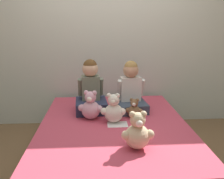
# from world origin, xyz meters

# --- Properties ---
(ground_plane) EXTENTS (14.00, 14.00, 0.00)m
(ground_plane) POSITION_xyz_m (0.00, 0.00, 0.00)
(ground_plane) COLOR brown
(wall_behind_bed) EXTENTS (8.00, 0.06, 2.50)m
(wall_behind_bed) POSITION_xyz_m (0.00, 1.06, 1.25)
(wall_behind_bed) COLOR beige
(wall_behind_bed) RESTS_ON ground_plane
(bed) EXTENTS (1.55, 1.93, 0.42)m
(bed) POSITION_xyz_m (0.00, 0.00, 0.21)
(bed) COLOR #473828
(bed) RESTS_ON ground_plane
(child_on_left) EXTENTS (0.39, 0.39, 0.62)m
(child_on_left) POSITION_xyz_m (-0.25, 0.41, 0.67)
(child_on_left) COLOR #282D47
(child_on_left) RESTS_ON bed
(child_on_right) EXTENTS (0.38, 0.41, 0.59)m
(child_on_right) POSITION_xyz_m (0.23, 0.41, 0.66)
(child_on_right) COLOR #384251
(child_on_right) RESTS_ON bed
(teddy_bear_held_by_left_child) EXTENTS (0.27, 0.20, 0.32)m
(teddy_bear_held_by_left_child) POSITION_xyz_m (-0.24, 0.15, 0.56)
(teddy_bear_held_by_left_child) COLOR #DBA3B2
(teddy_bear_held_by_left_child) RESTS_ON bed
(teddy_bear_held_by_right_child) EXTENTS (0.18, 0.14, 0.23)m
(teddy_bear_held_by_right_child) POSITION_xyz_m (0.23, 0.15, 0.52)
(teddy_bear_held_by_right_child) COLOR brown
(teddy_bear_held_by_right_child) RESTS_ON bed
(teddy_bear_between_children) EXTENTS (0.27, 0.20, 0.32)m
(teddy_bear_between_children) POSITION_xyz_m (-0.00, 0.04, 0.55)
(teddy_bear_between_children) COLOR silver
(teddy_bear_between_children) RESTS_ON bed
(teddy_bear_at_foot_of_bed) EXTENTS (0.28, 0.21, 0.33)m
(teddy_bear_at_foot_of_bed) POSITION_xyz_m (0.16, -0.51, 0.56)
(teddy_bear_at_foot_of_bed) COLOR #D1B78E
(teddy_bear_at_foot_of_bed) RESTS_ON bed
(sign_card) EXTENTS (0.21, 0.15, 0.00)m
(sign_card) POSITION_xyz_m (0.04, -0.03, 0.42)
(sign_card) COLOR white
(sign_card) RESTS_ON bed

